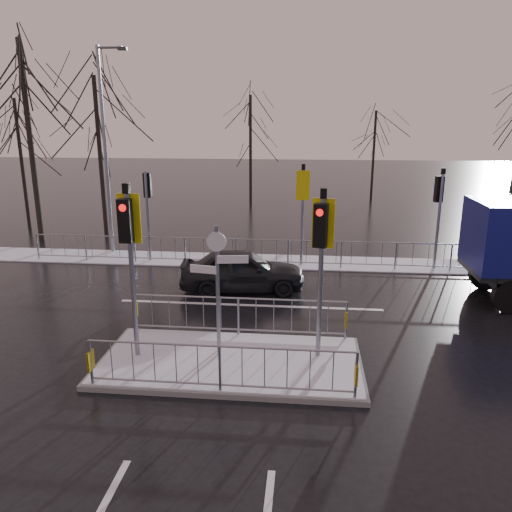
# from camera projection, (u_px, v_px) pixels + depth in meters

# --- Properties ---
(ground) EXTENTS (120.00, 120.00, 0.00)m
(ground) POSITION_uv_depth(u_px,v_px,m) (231.00, 365.00, 11.50)
(ground) COLOR black
(ground) RESTS_ON ground
(snow_verge) EXTENTS (30.00, 2.00, 0.04)m
(snow_verge) POSITION_uv_depth(u_px,v_px,m) (263.00, 261.00, 19.74)
(snow_verge) COLOR white
(snow_verge) RESTS_ON ground
(lane_markings) EXTENTS (8.00, 11.38, 0.01)m
(lane_markings) POSITION_uv_depth(u_px,v_px,m) (228.00, 371.00, 11.18)
(lane_markings) COLOR silver
(lane_markings) RESTS_ON ground
(traffic_island) EXTENTS (6.00, 3.04, 4.15)m
(traffic_island) POSITION_uv_depth(u_px,v_px,m) (230.00, 349.00, 11.41)
(traffic_island) COLOR slate
(traffic_island) RESTS_ON ground
(far_kerb_fixtures) EXTENTS (18.00, 0.65, 3.83)m
(far_kerb_fixtures) POSITION_uv_depth(u_px,v_px,m) (270.00, 240.00, 18.96)
(far_kerb_fixtures) COLOR gray
(far_kerb_fixtures) RESTS_ON ground
(car_far_lane) EXTENTS (4.20, 2.10, 1.38)m
(car_far_lane) POSITION_uv_depth(u_px,v_px,m) (242.00, 270.00, 16.31)
(car_far_lane) COLOR black
(car_far_lane) RESTS_ON ground
(tree_near_a) EXTENTS (4.75, 4.75, 8.97)m
(tree_near_a) POSITION_uv_depth(u_px,v_px,m) (26.00, 103.00, 21.45)
(tree_near_a) COLOR black
(tree_near_a) RESTS_ON ground
(tree_near_b) EXTENTS (4.00, 4.00, 7.55)m
(tree_near_b) POSITION_uv_depth(u_px,v_px,m) (98.00, 126.00, 22.90)
(tree_near_b) COLOR black
(tree_near_b) RESTS_ON ground
(tree_near_c) EXTENTS (3.50, 3.50, 6.61)m
(tree_near_c) POSITION_uv_depth(u_px,v_px,m) (19.00, 139.00, 24.47)
(tree_near_c) COLOR black
(tree_near_c) RESTS_ON ground
(tree_far_a) EXTENTS (3.75, 3.75, 7.08)m
(tree_far_a) POSITION_uv_depth(u_px,v_px,m) (250.00, 129.00, 31.51)
(tree_far_a) COLOR black
(tree_far_a) RESTS_ON ground
(tree_far_b) EXTENTS (3.25, 3.25, 6.14)m
(tree_far_b) POSITION_uv_depth(u_px,v_px,m) (374.00, 139.00, 32.82)
(tree_far_b) COLOR black
(tree_far_b) RESTS_ON ground
(street_lamp_left) EXTENTS (1.25, 0.18, 8.20)m
(street_lamp_left) POSITION_uv_depth(u_px,v_px,m) (106.00, 144.00, 20.04)
(street_lamp_left) COLOR gray
(street_lamp_left) RESTS_ON ground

